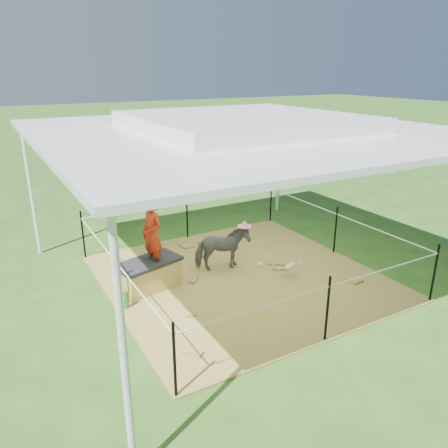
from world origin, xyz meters
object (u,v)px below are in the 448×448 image
straw_bale (149,276)px  green_bottle (126,300)px  picnic_table_far (219,151)px  pony (222,249)px  distant_person (200,160)px  picnic_table_near (173,163)px  foal (290,265)px  trash_barrel (238,172)px  woman (152,229)px

straw_bale → green_bottle: (-0.55, -0.45, -0.09)m
picnic_table_far → pony: bearing=-112.4°
pony → distant_person: bearing=-10.7°
green_bottle → distant_person: 8.80m
picnic_table_near → green_bottle: bearing=-107.7°
green_bottle → picnic_table_far: picnic_table_far is taller
pony → foal: 1.28m
green_bottle → foal: (2.92, -0.38, 0.09)m
straw_bale → picnic_table_far: picnic_table_far is taller
foal → picnic_table_near: size_ratio=0.50×
straw_bale → green_bottle: size_ratio=3.60×
straw_bale → pony: bearing=1.4°
trash_barrel → picnic_table_near: trash_barrel is taller
picnic_table_near → picnic_table_far: size_ratio=0.89×
green_bottle → woman: bearing=34.7°
straw_bale → trash_barrel: trash_barrel is taller
pony → picnic_table_far: bearing=-15.8°
woman → trash_barrel: bearing=122.6°
straw_bale → picnic_table_near: picnic_table_near is taller
straw_bale → picnic_table_near: (3.95, 8.19, 0.09)m
pony → trash_barrel: (3.56, 5.33, 0.00)m
woman → distant_person: size_ratio=0.95×
trash_barrel → picnic_table_far: bearing=69.5°
pony → picnic_table_far: size_ratio=0.53×
picnic_table_near → picnic_table_far: 2.69m
straw_bale → picnic_table_near: size_ratio=0.62×
straw_bale → green_bottle: straw_bale is taller
woman → pony: woman is taller
woman → green_bottle: bearing=-70.3°
woman → green_bottle: size_ratio=4.32×
pony → distant_person: (2.95, 6.78, 0.20)m
woman → picnic_table_far: (6.34, 9.21, -0.71)m
straw_bale → pony: size_ratio=1.03×
woman → green_bottle: 1.22m
woman → trash_barrel: (4.90, 5.36, -0.64)m
pony → distant_person: size_ratio=0.77×
distant_person → trash_barrel: bearing=117.8°
pony → foal: size_ratio=1.19×
straw_bale → pony: pony is taller
straw_bale → pony: 1.46m
woman → picnic_table_far: size_ratio=0.66×
straw_bale → pony: (1.44, 0.03, 0.19)m
green_bottle → distant_person: bearing=55.8°
picnic_table_far → straw_bale: bearing=-118.8°
trash_barrel → picnic_table_near: bearing=110.3°
green_bottle → picnic_table_far: (6.99, 9.66, 0.21)m
green_bottle → picnic_table_near: bearing=62.5°
trash_barrel → picnic_table_far: 4.11m
pony → trash_barrel: 6.41m
picnic_table_far → trash_barrel: bearing=-104.3°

